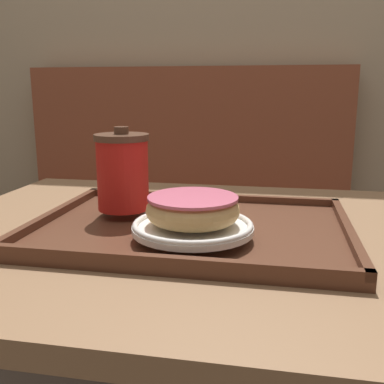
{
  "coord_description": "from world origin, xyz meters",
  "views": [
    {
      "loc": [
        0.14,
        -0.65,
        0.92
      ],
      "look_at": [
        0.02,
        -0.02,
        0.77
      ],
      "focal_mm": 42.0,
      "sensor_mm": 36.0,
      "label": 1
    }
  ],
  "objects": [
    {
      "name": "wall_behind",
      "position": [
        0.0,
        1.1,
        1.2
      ],
      "size": [
        8.0,
        0.05,
        2.4
      ],
      "color": "tan",
      "rests_on": "ground_plane"
    },
    {
      "name": "booth_bench",
      "position": [
        -0.2,
        0.87,
        0.32
      ],
      "size": [
        1.21,
        0.44,
        1.0
      ],
      "color": "brown",
      "rests_on": "ground_plane"
    },
    {
      "name": "cafe_table",
      "position": [
        0.0,
        0.0,
        0.54
      ],
      "size": [
        0.83,
        0.68,
        0.71
      ],
      "color": "#846042",
      "rests_on": "ground_plane"
    },
    {
      "name": "serving_tray",
      "position": [
        0.02,
        -0.02,
        0.71
      ],
      "size": [
        0.46,
        0.34,
        0.02
      ],
      "color": "#512D1E",
      "rests_on": "cafe_table"
    },
    {
      "name": "coffee_cup_front",
      "position": [
        -0.1,
        0.02,
        0.79
      ],
      "size": [
        0.09,
        0.09,
        0.13
      ],
      "color": "red",
      "rests_on": "serving_tray"
    },
    {
      "name": "plate_with_chocolate_donut",
      "position": [
        0.03,
        -0.08,
        0.74
      ],
      "size": [
        0.17,
        0.17,
        0.01
      ],
      "color": "white",
      "rests_on": "serving_tray"
    },
    {
      "name": "donut_chocolate_glazed",
      "position": [
        0.03,
        -0.08,
        0.76
      ],
      "size": [
        0.13,
        0.13,
        0.04
      ],
      "color": "#DBB270",
      "rests_on": "plate_with_chocolate_donut"
    },
    {
      "name": "spoon",
      "position": [
        -0.01,
        0.11,
        0.73
      ],
      "size": [
        0.09,
        0.12,
        0.01
      ],
      "rotation": [
        0.0,
        0.0,
        2.23
      ],
      "color": "silver",
      "rests_on": "serving_tray"
    }
  ]
}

